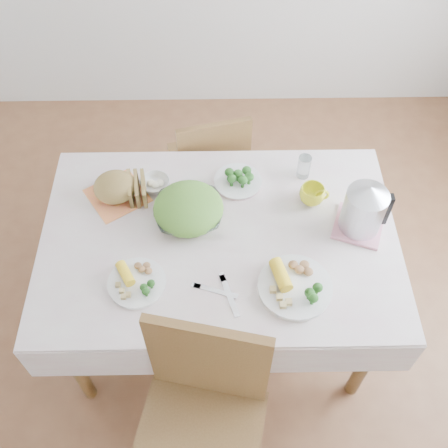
{
  "coord_description": "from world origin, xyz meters",
  "views": [
    {
      "loc": [
        -0.0,
        -1.28,
        2.55
      ],
      "look_at": [
        0.02,
        0.02,
        0.82
      ],
      "focal_mm": 42.0,
      "sensor_mm": 36.0,
      "label": 1
    }
  ],
  "objects_px": {
    "salad_bowl": "(189,213)",
    "yellow_mug": "(312,195)",
    "chair_near": "(199,444)",
    "electric_kettle": "(364,209)",
    "dining_table": "(220,283)",
    "dinner_plate_right": "(295,287)",
    "dinner_plate_left": "(137,283)",
    "chair_far": "(208,158)"
  },
  "relations": [
    {
      "from": "chair_near",
      "to": "dinner_plate_left",
      "type": "distance_m",
      "value": 0.65
    },
    {
      "from": "salad_bowl",
      "to": "dinner_plate_right",
      "type": "relative_size",
      "value": 0.96
    },
    {
      "from": "yellow_mug",
      "to": "electric_kettle",
      "type": "relative_size",
      "value": 0.46
    },
    {
      "from": "dining_table",
      "to": "dinner_plate_right",
      "type": "relative_size",
      "value": 4.78
    },
    {
      "from": "chair_near",
      "to": "dinner_plate_left",
      "type": "bearing_deg",
      "value": 126.63
    },
    {
      "from": "dinner_plate_right",
      "to": "electric_kettle",
      "type": "height_order",
      "value": "electric_kettle"
    },
    {
      "from": "salad_bowl",
      "to": "dining_table",
      "type": "bearing_deg",
      "value": -37.86
    },
    {
      "from": "chair_far",
      "to": "salad_bowl",
      "type": "xyz_separation_m",
      "value": [
        -0.07,
        -0.65,
        0.33
      ]
    },
    {
      "from": "dinner_plate_left",
      "to": "dinner_plate_right",
      "type": "distance_m",
      "value": 0.62
    },
    {
      "from": "dinner_plate_right",
      "to": "electric_kettle",
      "type": "distance_m",
      "value": 0.44
    },
    {
      "from": "yellow_mug",
      "to": "electric_kettle",
      "type": "height_order",
      "value": "electric_kettle"
    },
    {
      "from": "chair_far",
      "to": "dinner_plate_left",
      "type": "bearing_deg",
      "value": 61.13
    },
    {
      "from": "dining_table",
      "to": "salad_bowl",
      "type": "bearing_deg",
      "value": 142.14
    },
    {
      "from": "chair_near",
      "to": "yellow_mug",
      "type": "distance_m",
      "value": 1.11
    },
    {
      "from": "chair_near",
      "to": "yellow_mug",
      "type": "relative_size",
      "value": 9.27
    },
    {
      "from": "yellow_mug",
      "to": "salad_bowl",
      "type": "bearing_deg",
      "value": -171.15
    },
    {
      "from": "dining_table",
      "to": "electric_kettle",
      "type": "bearing_deg",
      "value": 3.82
    },
    {
      "from": "chair_far",
      "to": "dinner_plate_left",
      "type": "height_order",
      "value": "chair_far"
    },
    {
      "from": "chair_far",
      "to": "yellow_mug",
      "type": "relative_size",
      "value": 7.82
    },
    {
      "from": "chair_near",
      "to": "electric_kettle",
      "type": "xyz_separation_m",
      "value": [
        0.68,
        0.79,
        0.42
      ]
    },
    {
      "from": "chair_far",
      "to": "electric_kettle",
      "type": "height_order",
      "value": "electric_kettle"
    },
    {
      "from": "dinner_plate_left",
      "to": "chair_near",
      "type": "bearing_deg",
      "value": -65.84
    },
    {
      "from": "dinner_plate_right",
      "to": "yellow_mug",
      "type": "bearing_deg",
      "value": 75.46
    },
    {
      "from": "salad_bowl",
      "to": "dinner_plate_right",
      "type": "height_order",
      "value": "salad_bowl"
    },
    {
      "from": "chair_near",
      "to": "chair_far",
      "type": "xyz_separation_m",
      "value": [
        0.03,
        1.5,
        -0.0
      ]
    },
    {
      "from": "chair_near",
      "to": "dinner_plate_right",
      "type": "xyz_separation_m",
      "value": [
        0.38,
        0.5,
        0.31
      ]
    },
    {
      "from": "chair_far",
      "to": "yellow_mug",
      "type": "xyz_separation_m",
      "value": [
        0.47,
        -0.56,
        0.34
      ]
    },
    {
      "from": "dining_table",
      "to": "salad_bowl",
      "type": "distance_m",
      "value": 0.45
    },
    {
      "from": "chair_near",
      "to": "chair_far",
      "type": "bearing_deg",
      "value": 101.34
    },
    {
      "from": "chair_far",
      "to": "dinner_plate_right",
      "type": "distance_m",
      "value": 1.11
    },
    {
      "from": "dinner_plate_left",
      "to": "chair_far",
      "type": "bearing_deg",
      "value": 74.72
    },
    {
      "from": "dinner_plate_left",
      "to": "electric_kettle",
      "type": "bearing_deg",
      "value": 16.29
    },
    {
      "from": "chair_near",
      "to": "dinner_plate_right",
      "type": "bearing_deg",
      "value": 65.03
    },
    {
      "from": "dinner_plate_left",
      "to": "dinner_plate_right",
      "type": "xyz_separation_m",
      "value": [
        0.62,
        -0.03,
        0.0
      ]
    },
    {
      "from": "dining_table",
      "to": "dinner_plate_left",
      "type": "relative_size",
      "value": 6.08
    },
    {
      "from": "chair_near",
      "to": "electric_kettle",
      "type": "distance_m",
      "value": 1.13
    },
    {
      "from": "salad_bowl",
      "to": "yellow_mug",
      "type": "xyz_separation_m",
      "value": [
        0.54,
        0.08,
        0.01
      ]
    },
    {
      "from": "salad_bowl",
      "to": "yellow_mug",
      "type": "height_order",
      "value": "yellow_mug"
    },
    {
      "from": "chair_near",
      "to": "salad_bowl",
      "type": "height_order",
      "value": "chair_near"
    },
    {
      "from": "dinner_plate_right",
      "to": "electric_kettle",
      "type": "relative_size",
      "value": 1.22
    },
    {
      "from": "salad_bowl",
      "to": "dinner_plate_left",
      "type": "xyz_separation_m",
      "value": [
        -0.2,
        -0.33,
        -0.02
      ]
    },
    {
      "from": "chair_near",
      "to": "salad_bowl",
      "type": "xyz_separation_m",
      "value": [
        -0.04,
        0.86,
        0.33
      ]
    }
  ]
}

